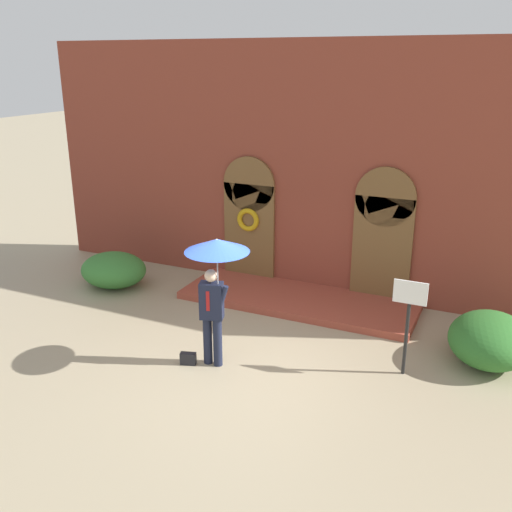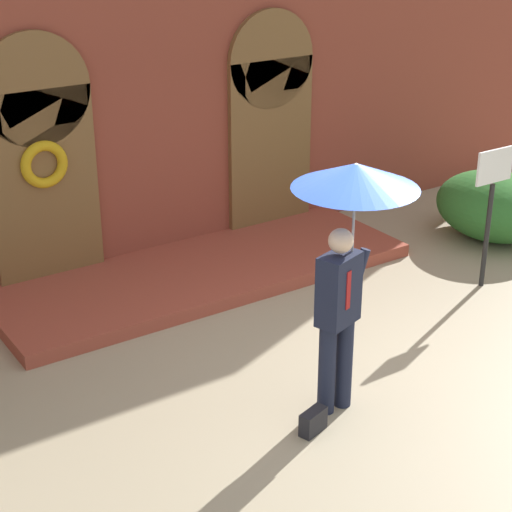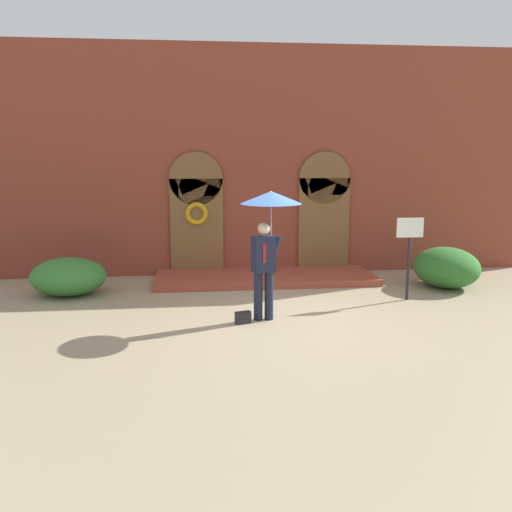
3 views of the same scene
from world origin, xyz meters
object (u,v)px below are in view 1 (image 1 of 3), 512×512
sign_post (408,312)px  shrub_left (114,270)px  person_with_umbrella (216,264)px  handbag (188,359)px  shrub_right (490,340)px

sign_post → shrub_left: sign_post is taller
person_with_umbrella → handbag: size_ratio=8.44×
sign_post → shrub_right: bearing=37.8°
shrub_left → shrub_right: shrub_right is taller
shrub_right → shrub_left: bearing=178.7°
shrub_left → handbag: bearing=-35.0°
sign_post → person_with_umbrella: bearing=-160.6°
shrub_left → person_with_umbrella: bearing=-29.5°
handbag → shrub_right: 5.38m
handbag → shrub_left: size_ratio=0.18×
sign_post → shrub_right: 1.80m
person_with_umbrella → handbag: person_with_umbrella is taller
handbag → shrub_right: (4.86, 2.29, 0.34)m
handbag → shrub_left: bearing=128.1°
person_with_umbrella → handbag: bearing=-158.1°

